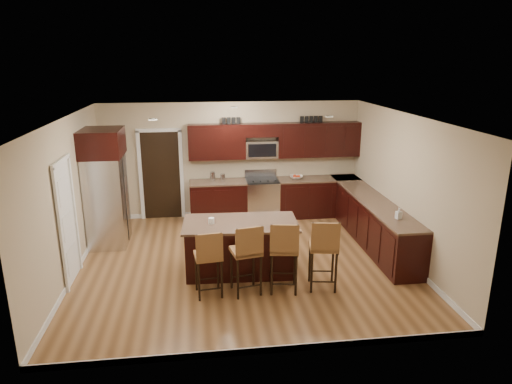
{
  "coord_description": "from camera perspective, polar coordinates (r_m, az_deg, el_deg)",
  "views": [
    {
      "loc": [
        -0.77,
        -7.73,
        3.66
      ],
      "look_at": [
        0.27,
        0.4,
        1.24
      ],
      "focal_mm": 32.0,
      "sensor_mm": 36.0,
      "label": 1
    }
  ],
  "objects": [
    {
      "name": "island",
      "position": [
        8.11,
        -1.94,
        -7.03
      ],
      "size": [
        2.03,
        1.14,
        0.92
      ],
      "rotation": [
        0.0,
        0.0,
        -0.05
      ],
      "color": "black",
      "rests_on": "floor"
    },
    {
      "name": "upper_cabinets",
      "position": [
        10.63,
        2.64,
        6.57
      ],
      "size": [
        4.0,
        0.33,
        0.8
      ],
      "color": "black",
      "rests_on": "wall_back"
    },
    {
      "name": "refrigerator",
      "position": [
        9.51,
        -18.26,
        0.63
      ],
      "size": [
        0.79,
        0.97,
        2.35
      ],
      "color": "silver",
      "rests_on": "floor"
    },
    {
      "name": "wall_right",
      "position": [
        8.9,
        18.04,
        0.58
      ],
      "size": [
        0.0,
        5.5,
        5.5
      ],
      "primitive_type": "plane",
      "rotation": [
        1.57,
        0.0,
        -1.57
      ],
      "color": "tan",
      "rests_on": "floor"
    },
    {
      "name": "wall_back",
      "position": [
        10.76,
        -3.04,
        4.02
      ],
      "size": [
        6.0,
        0.0,
        6.0
      ],
      "primitive_type": "plane",
      "rotation": [
        1.57,
        0.0,
        0.0
      ],
      "color": "tan",
      "rests_on": "floor"
    },
    {
      "name": "pantry_door",
      "position": [
        8.19,
        -22.57,
        -3.69
      ],
      "size": [
        0.03,
        0.8,
        2.04
      ],
      "primitive_type": "cube",
      "color": "white",
      "rests_on": "floor"
    },
    {
      "name": "range",
      "position": [
        10.77,
        0.77,
        -0.78
      ],
      "size": [
        0.76,
        0.64,
        1.11
      ],
      "color": "silver",
      "rests_on": "floor"
    },
    {
      "name": "stool_mid",
      "position": [
        7.21,
        -1.12,
        -7.44
      ],
      "size": [
        0.52,
        0.52,
        1.19
      ],
      "rotation": [
        0.0,
        0.0,
        0.19
      ],
      "color": "olive",
      "rests_on": "floor"
    },
    {
      "name": "ceiling",
      "position": [
        7.83,
        -1.62,
        9.39
      ],
      "size": [
        6.0,
        6.0,
        0.0
      ],
      "primitive_type": "plane",
      "rotation": [
        3.14,
        0.0,
        0.0
      ],
      "color": "silver",
      "rests_on": "wall_back"
    },
    {
      "name": "fruit_bowl",
      "position": [
        10.77,
        5.06,
        1.85
      ],
      "size": [
        0.35,
        0.35,
        0.07
      ],
      "primitive_type": "imported",
      "rotation": [
        0.0,
        0.0,
        -0.17
      ],
      "color": "silver",
      "rests_on": "base_cabinets"
    },
    {
      "name": "letter_decor",
      "position": [
        10.54,
        1.9,
        8.99
      ],
      "size": [
        2.2,
        0.03,
        0.15
      ],
      "primitive_type": null,
      "color": "black",
      "rests_on": "upper_cabinets"
    },
    {
      "name": "doorway",
      "position": [
        10.82,
        -11.75,
        2.03
      ],
      "size": [
        0.85,
        0.03,
        2.06
      ],
      "primitive_type": "cube",
      "color": "black",
      "rests_on": "floor"
    },
    {
      "name": "island_jar",
      "position": [
        7.88,
        -5.6,
        -3.59
      ],
      "size": [
        0.1,
        0.1,
        0.1
      ],
      "primitive_type": "cylinder",
      "color": "white",
      "rests_on": "island"
    },
    {
      "name": "floor",
      "position": [
        8.59,
        -1.48,
        -8.8
      ],
      "size": [
        6.0,
        6.0,
        0.0
      ],
      "primitive_type": "plane",
      "color": "brown",
      "rests_on": "ground"
    },
    {
      "name": "canister_short",
      "position": [
        10.53,
        -4.18,
        1.81
      ],
      "size": [
        0.11,
        0.11,
        0.18
      ],
      "primitive_type": "cylinder",
      "color": "silver",
      "rests_on": "base_cabinets"
    },
    {
      "name": "floor_mat",
      "position": [
        10.15,
        3.1,
        -4.67
      ],
      "size": [
        0.87,
        0.58,
        0.01
      ],
      "primitive_type": "cube",
      "rotation": [
        0.0,
        0.0,
        0.0
      ],
      "color": "brown",
      "rests_on": "floor"
    },
    {
      "name": "stool_right",
      "position": [
        7.29,
        3.53,
        -7.1
      ],
      "size": [
        0.52,
        0.52,
        1.21
      ],
      "rotation": [
        0.0,
        0.0,
        -0.16
      ],
      "color": "olive",
      "rests_on": "floor"
    },
    {
      "name": "base_cabinets",
      "position": [
        10.08,
        8.47,
        -2.25
      ],
      "size": [
        4.02,
        3.96,
        0.92
      ],
      "color": "black",
      "rests_on": "floor"
    },
    {
      "name": "soap_bottle",
      "position": [
        8.44,
        17.41,
        -2.57
      ],
      "size": [
        0.11,
        0.11,
        0.2
      ],
      "primitive_type": "imported",
      "rotation": [
        0.0,
        0.0,
        0.22
      ],
      "color": "#B2B2B2",
      "rests_on": "base_cabinets"
    },
    {
      "name": "wall_left",
      "position": [
        8.37,
        -22.44,
        -0.86
      ],
      "size": [
        0.0,
        5.5,
        5.5
      ],
      "primitive_type": "plane",
      "rotation": [
        1.57,
        0.0,
        1.57
      ],
      "color": "tan",
      "rests_on": "floor"
    },
    {
      "name": "stool_left",
      "position": [
        7.2,
        -5.94,
        -7.96
      ],
      "size": [
        0.46,
        0.46,
        1.11
      ],
      "rotation": [
        0.0,
        0.0,
        0.12
      ],
      "color": "olive",
      "rests_on": "floor"
    },
    {
      "name": "canister_tall",
      "position": [
        10.52,
        -5.45,
        1.91
      ],
      "size": [
        0.12,
        0.12,
        0.23
      ],
      "primitive_type": "cylinder",
      "color": "silver",
      "rests_on": "base_cabinets"
    },
    {
      "name": "stool_extra",
      "position": [
        7.43,
        8.49,
        -6.78
      ],
      "size": [
        0.52,
        0.52,
        1.21
      ],
      "rotation": [
        0.0,
        0.0,
        -0.16
      ],
      "color": "olive",
      "rests_on": "floor"
    },
    {
      "name": "microwave",
      "position": [
        10.63,
        0.67,
        5.38
      ],
      "size": [
        0.76,
        0.31,
        0.4
      ],
      "primitive_type": "cube",
      "color": "silver",
      "rests_on": "upper_cabinets"
    }
  ]
}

